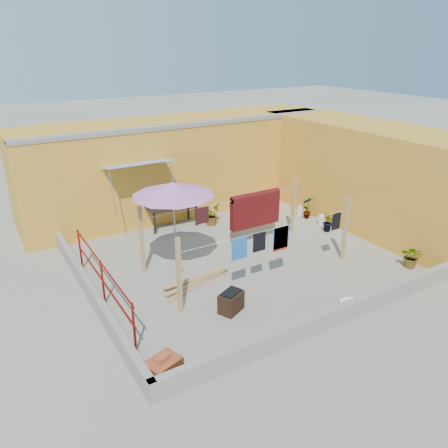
# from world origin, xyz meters

# --- Properties ---
(ground) EXTENTS (80.00, 80.00, 0.00)m
(ground) POSITION_xyz_m (0.00, 0.00, 0.00)
(ground) COLOR #9E998E
(ground) RESTS_ON ground
(wall_back) EXTENTS (11.00, 3.27, 3.21)m
(wall_back) POSITION_xyz_m (0.50, 4.69, 1.61)
(wall_back) COLOR orange
(wall_back) RESTS_ON ground
(wall_right) EXTENTS (2.40, 9.00, 3.20)m
(wall_right) POSITION_xyz_m (5.20, 0.00, 1.60)
(wall_right) COLOR orange
(wall_right) RESTS_ON ground
(parapet_front) EXTENTS (8.30, 0.16, 0.44)m
(parapet_front) POSITION_xyz_m (0.00, -3.58, 0.22)
(parapet_front) COLOR gray
(parapet_front) RESTS_ON ground
(parapet_left) EXTENTS (0.16, 7.30, 0.44)m
(parapet_left) POSITION_xyz_m (-4.08, 0.00, 0.22)
(parapet_left) COLOR gray
(parapet_left) RESTS_ON ground
(red_railing) EXTENTS (0.05, 4.20, 1.10)m
(red_railing) POSITION_xyz_m (-3.85, -0.20, 0.72)
(red_railing) COLOR maroon
(red_railing) RESTS_ON ground
(clothesline_rig) EXTENTS (5.09, 2.35, 1.80)m
(clothesline_rig) POSITION_xyz_m (0.84, 0.54, 1.01)
(clothesline_rig) COLOR tan
(clothesline_rig) RESTS_ON ground
(patio_umbrella) EXTENTS (2.59, 2.59, 2.49)m
(patio_umbrella) POSITION_xyz_m (-1.75, 0.39, 2.24)
(patio_umbrella) COLOR gray
(patio_umbrella) RESTS_ON ground
(outdoor_table) EXTENTS (1.69, 0.90, 0.77)m
(outdoor_table) POSITION_xyz_m (-0.56, 3.20, 0.70)
(outdoor_table) COLOR black
(outdoor_table) RESTS_ON ground
(brick_stack) EXTENTS (0.70, 0.59, 0.52)m
(brick_stack) POSITION_xyz_m (-3.70, -3.20, 0.22)
(brick_stack) COLOR #A04624
(brick_stack) RESTS_ON ground
(lumber_pile) EXTENTS (1.98, 0.68, 0.12)m
(lumber_pile) POSITION_xyz_m (-1.66, -0.54, 0.06)
(lumber_pile) COLOR tan
(lumber_pile) RESTS_ON ground
(brazier) EXTENTS (0.66, 0.57, 0.50)m
(brazier) POSITION_xyz_m (-1.53, -1.98, 0.24)
(brazier) COLOR black
(brazier) RESTS_ON ground
(white_basin) EXTENTS (0.49, 0.49, 0.09)m
(white_basin) POSITION_xyz_m (0.92, -3.20, 0.04)
(white_basin) COLOR silver
(white_basin) RESTS_ON ground
(water_jug_a) EXTENTS (0.23, 0.23, 0.36)m
(water_jug_a) POSITION_xyz_m (3.69, 1.79, 0.16)
(water_jug_a) COLOR silver
(water_jug_a) RESTS_ON ground
(water_jug_b) EXTENTS (0.24, 0.24, 0.38)m
(water_jug_b) POSITION_xyz_m (3.70, 0.74, 0.17)
(water_jug_b) COLOR silver
(water_jug_b) RESTS_ON ground
(green_hose) EXTENTS (0.57, 0.57, 0.08)m
(green_hose) POSITION_xyz_m (2.19, 2.72, 0.04)
(green_hose) COLOR #186F1C
(green_hose) RESTS_ON ground
(plant_back_a) EXTENTS (0.83, 0.82, 0.70)m
(plant_back_a) POSITION_xyz_m (0.61, 2.68, 0.35)
(plant_back_a) COLOR #245F1B
(plant_back_a) RESTS_ON ground
(plant_back_b) EXTENTS (0.38, 0.38, 0.59)m
(plant_back_b) POSITION_xyz_m (3.17, 2.85, 0.29)
(plant_back_b) COLOR #245F1B
(plant_back_b) RESTS_ON ground
(plant_right_a) EXTENTS (0.45, 0.33, 0.80)m
(plant_right_a) POSITION_xyz_m (3.70, 1.45, 0.40)
(plant_right_a) COLOR #245F1B
(plant_right_a) RESTS_ON ground
(plant_right_b) EXTENTS (0.38, 0.43, 0.65)m
(plant_right_b) POSITION_xyz_m (3.47, 0.21, 0.33)
(plant_right_b) COLOR #245F1B
(plant_right_b) RESTS_ON ground
(plant_right_c) EXTENTS (0.65, 0.69, 0.62)m
(plant_right_c) POSITION_xyz_m (3.70, -2.72, 0.31)
(plant_right_c) COLOR #245F1B
(plant_right_c) RESTS_ON ground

